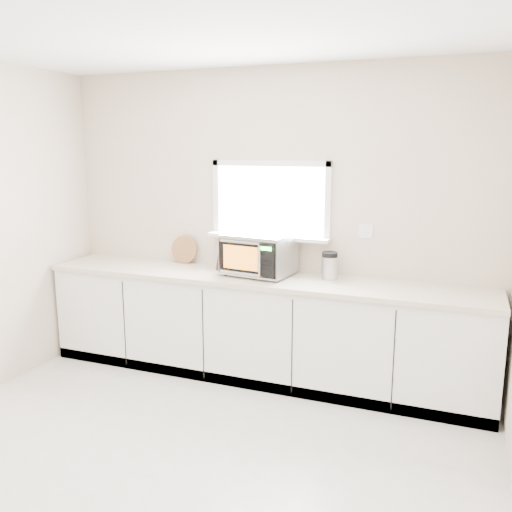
% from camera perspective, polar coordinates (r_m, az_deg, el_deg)
% --- Properties ---
extents(ground, '(4.00, 4.00, 0.00)m').
position_cam_1_polar(ground, '(3.64, -10.12, -22.49)').
color(ground, beige).
rests_on(ground, ground).
extents(back_wall, '(4.00, 0.17, 2.70)m').
position_cam_1_polar(back_wall, '(4.87, 1.60, 3.72)').
color(back_wall, beige).
rests_on(back_wall, ground).
extents(cabinets, '(3.92, 0.60, 0.88)m').
position_cam_1_polar(cabinets, '(4.82, 0.33, -7.69)').
color(cabinets, white).
rests_on(cabinets, ground).
extents(countertop, '(3.92, 0.64, 0.04)m').
position_cam_1_polar(countertop, '(4.68, 0.29, -2.39)').
color(countertop, beige).
rests_on(countertop, cabinets).
extents(microwave, '(0.61, 0.52, 0.36)m').
position_cam_1_polar(microwave, '(4.69, 0.29, 0.27)').
color(microwave, black).
rests_on(microwave, countertop).
extents(knife_block, '(0.13, 0.21, 0.28)m').
position_cam_1_polar(knife_block, '(4.77, -3.16, -0.42)').
color(knife_block, '#402217').
rests_on(knife_block, countertop).
extents(cutting_board, '(0.27, 0.06, 0.27)m').
position_cam_1_polar(cutting_board, '(5.22, -7.55, 0.70)').
color(cutting_board, olive).
rests_on(cutting_board, countertop).
extents(coffee_grinder, '(0.15, 0.15, 0.24)m').
position_cam_1_polar(coffee_grinder, '(4.60, 7.74, -0.99)').
color(coffee_grinder, '#AFB2B7').
rests_on(coffee_grinder, countertop).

